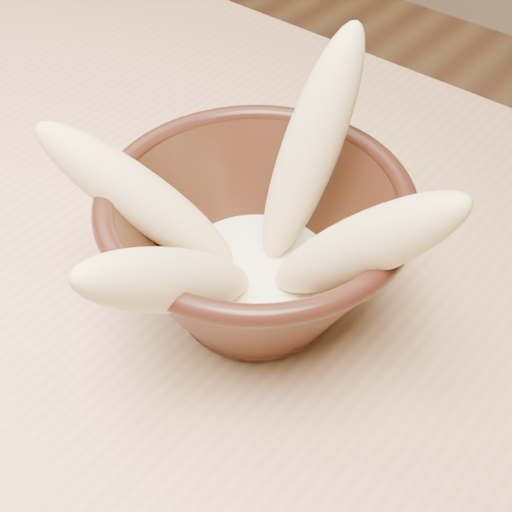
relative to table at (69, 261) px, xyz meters
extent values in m
cube|color=tan|center=(0.00, 0.00, 0.06)|extent=(1.20, 0.80, 0.04)
cylinder|color=tan|center=(-0.54, 0.34, -0.32)|extent=(0.05, 0.05, 0.71)
cylinder|color=black|center=(0.22, 0.02, 0.08)|extent=(0.09, 0.09, 0.01)
cylinder|color=black|center=(0.22, 0.02, 0.11)|extent=(0.09, 0.09, 0.01)
torus|color=black|center=(0.22, 0.02, 0.19)|extent=(0.22, 0.22, 0.01)
cylinder|color=beige|center=(0.22, 0.02, 0.12)|extent=(0.12, 0.12, 0.02)
ellipsoid|color=#D4C17D|center=(0.23, 0.07, 0.20)|extent=(0.05, 0.11, 0.18)
ellipsoid|color=#D4C17D|center=(0.16, -0.02, 0.18)|extent=(0.14, 0.12, 0.14)
ellipsoid|color=#D4C17D|center=(0.30, 0.02, 0.19)|extent=(0.15, 0.05, 0.16)
ellipsoid|color=#D4C17D|center=(0.23, -0.07, 0.18)|extent=(0.05, 0.16, 0.15)
camera|label=1|loc=(0.45, -0.26, 0.49)|focal=50.00mm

